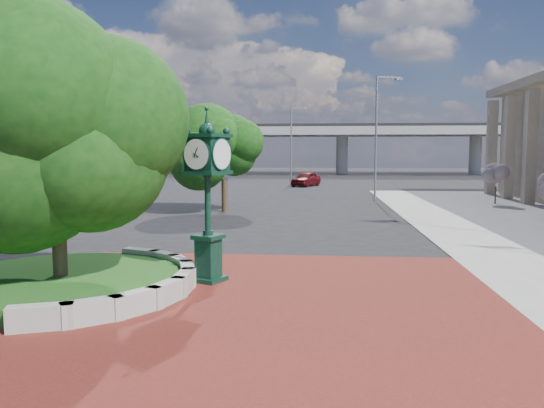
{
  "coord_description": "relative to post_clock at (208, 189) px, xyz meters",
  "views": [
    {
      "loc": [
        1.57,
        -12.74,
        3.57
      ],
      "look_at": [
        0.29,
        1.5,
        2.13
      ],
      "focal_mm": 35.0,
      "sensor_mm": 36.0,
      "label": 1
    }
  ],
  "objects": [
    {
      "name": "planter_wall",
      "position": [
        -1.29,
        -1.2,
        -2.29
      ],
      "size": [
        2.96,
        6.77,
        0.54
      ],
      "color": "#9E9B93",
      "rests_on": "ground"
    },
    {
      "name": "overpass",
      "position": [
        1.2,
        68.8,
        3.98
      ],
      "size": [
        90.0,
        12.0,
        7.5
      ],
      "color": "#9E9B93",
      "rests_on": "ground"
    },
    {
      "name": "tree_planter",
      "position": [
        -3.58,
        -1.2,
        1.17
      ],
      "size": [
        5.2,
        5.2,
        6.33
      ],
      "color": "#38281C",
      "rests_on": "ground"
    },
    {
      "name": "ground",
      "position": [
        1.42,
        -1.2,
        -2.56
      ],
      "size": [
        200.0,
        200.0,
        0.0
      ],
      "primitive_type": "plane",
      "color": "black",
      "rests_on": "ground"
    },
    {
      "name": "parked_car",
      "position": [
        1.63,
        39.92,
        -1.83
      ],
      "size": [
        3.32,
        4.63,
        1.47
      ],
      "primitive_type": "imported",
      "rotation": [
        0.0,
        0.0,
        -0.42
      ],
      "color": "#570C10",
      "rests_on": "ground"
    },
    {
      "name": "grass_bed",
      "position": [
        -3.58,
        -1.2,
        -2.36
      ],
      "size": [
        6.1,
        6.1,
        0.4
      ],
      "primitive_type": "cylinder",
      "color": "#154C19",
      "rests_on": "ground"
    },
    {
      "name": "street_lamp_far",
      "position": [
        0.11,
        43.61,
        2.27
      ],
      "size": [
        1.78,
        0.78,
        8.23
      ],
      "color": "slate",
      "rests_on": "ground"
    },
    {
      "name": "post_clock",
      "position": [
        0.0,
        0.0,
        0.0
      ],
      "size": [
        1.22,
        1.22,
        4.66
      ],
      "color": "black",
      "rests_on": "ground"
    },
    {
      "name": "tree_street",
      "position": [
        -2.58,
        16.8,
        0.68
      ],
      "size": [
        4.4,
        4.4,
        5.45
      ],
      "color": "#38281C",
      "rests_on": "ground"
    },
    {
      "name": "street_lamp_near",
      "position": [
        7.1,
        23.89,
        2.55
      ],
      "size": [
        1.9,
        0.78,
        8.72
      ],
      "color": "slate",
      "rests_on": "ground"
    },
    {
      "name": "shrub_far",
      "position": [
        14.77,
        22.68,
        -0.97
      ],
      "size": [
        1.2,
        1.2,
        2.2
      ],
      "color": "#38281C",
      "rests_on": "ground"
    },
    {
      "name": "plaza",
      "position": [
        1.42,
        -2.2,
        -2.54
      ],
      "size": [
        12.0,
        12.0,
        0.04
      ],
      "primitive_type": "cube",
      "color": "maroon",
      "rests_on": "ground"
    }
  ]
}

